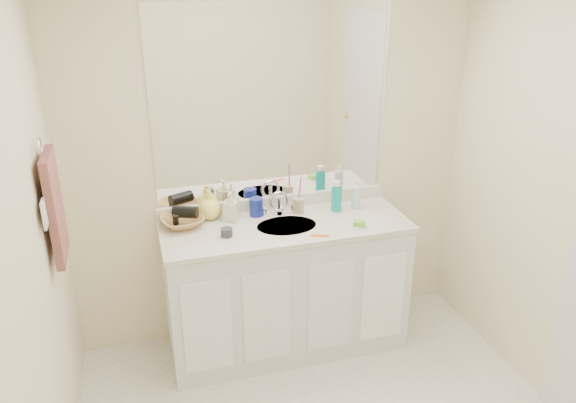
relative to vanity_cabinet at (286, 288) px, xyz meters
The scene contains 25 objects.
wall_back 0.82m from the vanity_cabinet, 90.00° to the left, with size 2.60×0.02×2.40m, color #F3E7BE.
wall_left 1.83m from the vanity_cabinet, 141.75° to the right, with size 0.02×2.60×2.40m, color #F3E7BE.
vanity_cabinet is the anchor object (origin of this frame).
countertop 0.44m from the vanity_cabinet, ahead, with size 1.52×0.57×0.03m, color silver.
backsplash 0.56m from the vanity_cabinet, 90.00° to the left, with size 1.52×0.03×0.08m, color silver.
sink_basin 0.44m from the vanity_cabinet, 90.00° to the right, with size 0.37×0.37×0.02m, color beige.
faucet 0.53m from the vanity_cabinet, 90.00° to the left, with size 0.02×0.02×0.11m, color silver.
mirror 1.17m from the vanity_cabinet, 90.00° to the left, with size 1.48×0.01×1.20m, color white.
blue_mug 0.56m from the vanity_cabinet, 128.69° to the left, with size 0.08×0.08×0.12m, color navy.
tan_cup 0.54m from the vanity_cabinet, 49.46° to the left, with size 0.07×0.07×0.10m, color tan.
toothbrush 0.64m from the vanity_cabinet, 47.27° to the left, with size 0.01×0.01×0.19m, color #D93988.
mouthwash_bottle 0.66m from the vanity_cabinet, 16.24° to the left, with size 0.07×0.07×0.16m, color #0C9A94.
clear_pump_bottle 0.74m from the vanity_cabinet, 11.95° to the left, with size 0.06×0.06×0.15m, color silver.
soap_dish 0.64m from the vanity_cabinet, 21.70° to the right, with size 0.09×0.07×0.01m, color white.
green_soap 0.66m from the vanity_cabinet, 21.70° to the right, with size 0.07×0.05×0.03m, color #6BC22F.
orange_comb 0.53m from the vanity_cabinet, 55.43° to the right, with size 0.11×0.02×0.00m, color #DB5917.
dark_jar 0.61m from the vanity_cabinet, behind, with size 0.07×0.07×0.05m, color #313137.
soap_bottle_white 0.65m from the vanity_cabinet, 141.89° to the left, with size 0.07×0.07×0.18m, color silver.
soap_bottle_cream 0.65m from the vanity_cabinet, 153.62° to the left, with size 0.08×0.08×0.18m, color beige.
soap_bottle_yellow 0.73m from the vanity_cabinet, 153.13° to the left, with size 0.14×0.14×0.18m, color #FDF762.
wicker_basket 0.79m from the vanity_cabinet, 166.08° to the left, with size 0.26×0.26×0.06m, color #B18447.
hair_dryer 0.82m from the vanity_cabinet, 165.62° to the left, with size 0.07×0.07×0.15m, color black.
towel_ring 1.71m from the vanity_cabinet, 168.86° to the right, with size 0.11×0.11×0.01m, color silver.
hand_towel 1.52m from the vanity_cabinet, 168.69° to the right, with size 0.04×0.32×0.55m, color brown.
switch_plate 1.61m from the vanity_cabinet, 160.52° to the right, with size 0.01×0.09×0.13m, color white.
Camera 1 is at (-0.86, -1.97, 2.34)m, focal length 35.00 mm.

